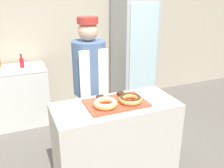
{
  "coord_description": "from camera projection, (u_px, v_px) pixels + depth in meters",
  "views": [
    {
      "loc": [
        -0.9,
        -2.06,
        1.96
      ],
      "look_at": [
        0.0,
        0.1,
        1.08
      ],
      "focal_mm": 40.0,
      "sensor_mm": 36.0,
      "label": 1
    }
  ],
  "objects": [
    {
      "name": "brownie_back_right",
      "position": [
        121.0,
        94.0,
        2.61
      ],
      "size": [
        0.07,
        0.07,
        0.03
      ],
      "color": "#382111",
      "rests_on": "serving_tray"
    },
    {
      "name": "bottle_red",
      "position": [
        22.0,
        62.0,
        3.68
      ],
      "size": [
        0.06,
        0.06,
        0.2
      ],
      "color": "red",
      "rests_on": "chest_freezer"
    },
    {
      "name": "wall_back",
      "position": [
        65.0,
        29.0,
        4.16
      ],
      "size": [
        8.0,
        0.06,
        2.7
      ],
      "color": "#BCB29E",
      "rests_on": "ground_plane"
    },
    {
      "name": "serving_tray",
      "position": [
        116.0,
        103.0,
        2.47
      ],
      "size": [
        0.6,
        0.38,
        0.02
      ],
      "color": "#D84C33",
      "rests_on": "display_counter"
    },
    {
      "name": "brownie_back_left",
      "position": [
        100.0,
        97.0,
        2.53
      ],
      "size": [
        0.07,
        0.07,
        0.03
      ],
      "color": "#382111",
      "rests_on": "serving_tray"
    },
    {
      "name": "donut_chocolate_glaze",
      "position": [
        130.0,
        99.0,
        2.46
      ],
      "size": [
        0.23,
        0.23,
        0.06
      ],
      "color": "tan",
      "rests_on": "serving_tray"
    },
    {
      "name": "baker_person",
      "position": [
        90.0,
        87.0,
        2.95
      ],
      "size": [
        0.38,
        0.38,
        1.7
      ],
      "color": "#4C4C51",
      "rests_on": "ground_plane"
    },
    {
      "name": "beverage_fridge",
      "position": [
        134.0,
        51.0,
        4.34
      ],
      "size": [
        0.6,
        0.69,
        1.93
      ],
      "color": "#ADB2B7",
      "rests_on": "ground_plane"
    },
    {
      "name": "donut_light_glaze",
      "position": [
        105.0,
        103.0,
        2.36
      ],
      "size": [
        0.23,
        0.23,
        0.06
      ],
      "color": "tan",
      "rests_on": "serving_tray"
    },
    {
      "name": "display_counter",
      "position": [
        116.0,
        143.0,
        2.63
      ],
      "size": [
        1.26,
        0.57,
        0.9
      ],
      "color": "beige",
      "rests_on": "ground_plane"
    },
    {
      "name": "chest_freezer",
      "position": [
        18.0,
        96.0,
        3.82
      ],
      "size": [
        0.89,
        0.59,
        0.88
      ],
      "color": "silver",
      "rests_on": "ground_plane"
    }
  ]
}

